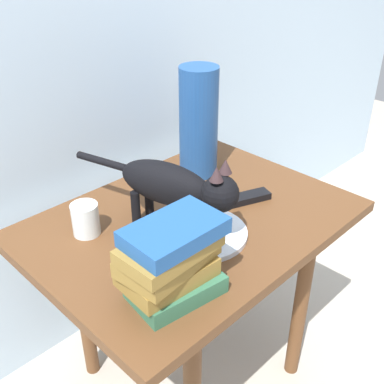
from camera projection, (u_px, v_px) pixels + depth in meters
The scene contains 10 objects.
ground_plane at pixel (192, 369), 1.58m from camera, with size 6.00×6.00×0.00m, color #B2A899.
back_panel at pixel (80, 7), 1.29m from camera, with size 4.00×0.04×2.20m, color silver.
side_table at pixel (192, 242), 1.32m from camera, with size 0.86×0.63×0.61m.
plate at pixel (201, 233), 1.20m from camera, with size 0.24×0.24×0.01m, color silver.
bread_roll at pixel (198, 220), 1.19m from camera, with size 0.08×0.06×0.05m, color #E0BC7A.
cat at pixel (176, 186), 1.16m from camera, with size 0.16×0.47×0.23m.
book_stack at pixel (171, 261), 0.97m from camera, with size 0.22×0.16×0.18m.
green_vase at pixel (199, 122), 1.42m from camera, with size 0.12×0.12×0.34m, color navy.
candle_jar at pixel (86, 221), 1.19m from camera, with size 0.07×0.07×0.08m.
tv_remote at pixel (245, 198), 1.34m from camera, with size 0.15×0.04×0.02m, color black.
Camera 1 is at (-0.76, -0.75, 1.31)m, focal length 44.05 mm.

